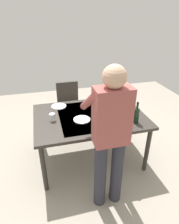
% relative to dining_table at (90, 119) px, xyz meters
% --- Properties ---
extents(ground_plane, '(6.00, 6.00, 0.00)m').
position_rel_dining_table_xyz_m(ground_plane, '(0.00, 0.00, -0.69)').
color(ground_plane, '#9E9384').
extents(dining_table, '(1.55, 1.09, 0.76)m').
position_rel_dining_table_xyz_m(dining_table, '(0.00, 0.00, 0.00)').
color(dining_table, '#332D28').
rests_on(dining_table, ground_plane).
extents(chair_near, '(0.40, 0.40, 0.91)m').
position_rel_dining_table_xyz_m(chair_near, '(0.16, -0.93, -0.16)').
color(chair_near, black).
rests_on(chair_near, ground_plane).
extents(person_server, '(0.42, 0.61, 1.69)m').
position_rel_dining_table_xyz_m(person_server, '(-0.01, 0.81, 0.27)').
color(person_server, '#2D2D38').
rests_on(person_server, ground_plane).
extents(wine_bottle, '(0.07, 0.07, 0.30)m').
position_rel_dining_table_xyz_m(wine_bottle, '(-0.54, 0.35, 0.18)').
color(wine_bottle, black).
rests_on(wine_bottle, dining_table).
extents(wine_glass_left, '(0.07, 0.07, 0.15)m').
position_rel_dining_table_xyz_m(wine_glass_left, '(-0.41, 0.32, 0.17)').
color(wine_glass_left, white).
rests_on(wine_glass_left, dining_table).
extents(water_cup_near_left, '(0.08, 0.08, 0.10)m').
position_rel_dining_table_xyz_m(water_cup_near_left, '(0.52, 0.02, 0.12)').
color(water_cup_near_left, silver).
rests_on(water_cup_near_left, dining_table).
extents(water_cup_near_right, '(0.08, 0.08, 0.10)m').
position_rel_dining_table_xyz_m(water_cup_near_right, '(-0.34, 0.47, 0.12)').
color(water_cup_near_right, silver).
rests_on(water_cup_near_right, dining_table).
extents(water_cup_far_left, '(0.07, 0.07, 0.11)m').
position_rel_dining_table_xyz_m(water_cup_far_left, '(-0.57, 0.07, 0.12)').
color(water_cup_far_left, silver).
rests_on(water_cup_far_left, dining_table).
extents(serving_bowl_pasta, '(0.30, 0.30, 0.07)m').
position_rel_dining_table_xyz_m(serving_bowl_pasta, '(-0.12, 0.26, 0.10)').
color(serving_bowl_pasta, silver).
rests_on(serving_bowl_pasta, dining_table).
extents(side_bowl_salad, '(0.18, 0.18, 0.07)m').
position_rel_dining_table_xyz_m(side_bowl_salad, '(-0.45, -0.24, 0.10)').
color(side_bowl_salad, silver).
rests_on(side_bowl_salad, dining_table).
extents(dinner_plate_near, '(0.23, 0.23, 0.01)m').
position_rel_dining_table_xyz_m(dinner_plate_near, '(0.39, -0.38, 0.07)').
color(dinner_plate_near, silver).
rests_on(dinner_plate_near, dining_table).
extents(dinner_plate_far, '(0.23, 0.23, 0.01)m').
position_rel_dining_table_xyz_m(dinner_plate_far, '(0.13, 0.11, 0.07)').
color(dinner_plate_far, silver).
rests_on(dinner_plate_far, dining_table).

